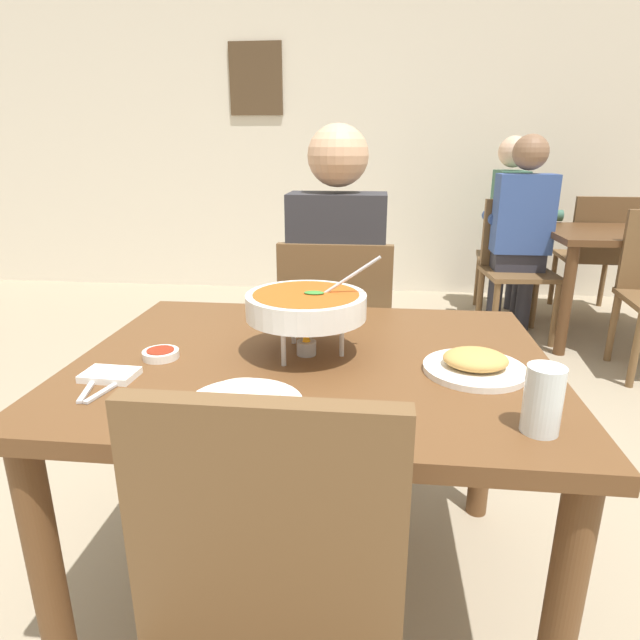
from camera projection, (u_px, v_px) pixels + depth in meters
name	position (u px, v px, depth m)	size (l,w,h in m)	color
ground_plane	(314.00, 585.00, 1.57)	(16.00, 16.00, 0.00)	gray
cafe_rear_partition	(364.00, 113.00, 4.43)	(10.00, 0.10, 3.00)	beige
picture_frame_hung	(256.00, 79.00, 4.39)	(0.44, 0.03, 0.56)	#4C3823
dining_table_main	(314.00, 395.00, 1.38)	(1.18, 0.91, 0.72)	brown
chair_diner_main	(336.00, 337.00, 2.12)	(0.44, 0.44, 0.90)	brown
diner_main	(338.00, 277.00, 2.08)	(0.40, 0.45, 1.31)	#2D2D38
curry_bowl	(306.00, 306.00, 1.33)	(0.33, 0.30, 0.26)	silver
rice_plate	(244.00, 400.00, 1.07)	(0.24, 0.24, 0.06)	white
appetizer_plate	(475.00, 364.00, 1.25)	(0.24, 0.24, 0.06)	white
sauce_dish	(161.00, 354.00, 1.34)	(0.09, 0.09, 0.02)	white
napkin_folded	(110.00, 375.00, 1.22)	(0.12, 0.08, 0.02)	white
fork_utensil	(91.00, 385.00, 1.18)	(0.01, 0.17, 0.01)	silver
spoon_utensil	(112.00, 386.00, 1.17)	(0.01, 0.17, 0.01)	silver
drink_glass	(542.00, 403.00, 0.98)	(0.07, 0.07, 0.13)	silver
dining_table_far	(626.00, 251.00, 3.43)	(1.00, 0.80, 0.72)	#51331C
chair_bg_left	(522.00, 249.00, 3.98)	(0.49, 0.49, 0.90)	brown
chair_bg_middle	(516.00, 260.00, 3.58)	(0.47, 0.47, 0.90)	brown
chair_bg_right	(595.00, 249.00, 3.95)	(0.46, 0.46, 0.90)	brown
patron_bg_left	(513.00, 216.00, 3.96)	(0.45, 0.40, 1.31)	#2D2D38
patron_bg_middle	(521.00, 225.00, 3.50)	(0.40, 0.45, 1.31)	#2D2D38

